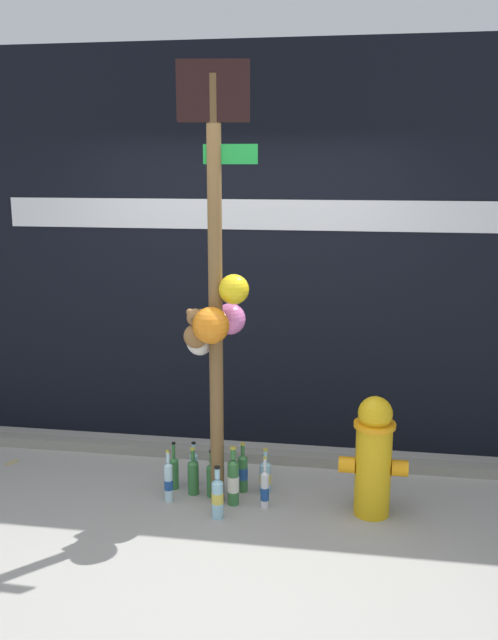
# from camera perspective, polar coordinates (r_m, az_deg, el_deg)

# --- Properties ---
(ground_plane) EXTENTS (14.00, 14.00, 0.00)m
(ground_plane) POSITION_cam_1_polar(r_m,az_deg,el_deg) (4.53, -3.38, -17.26)
(ground_plane) COLOR #9E9B93
(building_wall) EXTENTS (10.00, 0.21, 3.16)m
(building_wall) POSITION_cam_1_polar(r_m,az_deg,el_deg) (5.56, 0.02, 5.68)
(building_wall) COLOR black
(building_wall) RESTS_ON ground_plane
(curb_strip) EXTENTS (8.00, 0.12, 0.08)m
(curb_strip) POSITION_cam_1_polar(r_m,az_deg,el_deg) (5.53, -0.77, -10.99)
(curb_strip) COLOR gray
(curb_strip) RESTS_ON ground_plane
(memorial_post) EXTENTS (0.49, 0.45, 2.87)m
(memorial_post) POSITION_cam_1_polar(r_m,az_deg,el_deg) (4.43, -2.82, 3.32)
(memorial_post) COLOR brown
(memorial_post) RESTS_ON ground_plane
(fire_hydrant) EXTENTS (0.45, 0.27, 0.81)m
(fire_hydrant) POSITION_cam_1_polar(r_m,az_deg,el_deg) (4.67, 10.17, -10.89)
(fire_hydrant) COLOR gold
(fire_hydrant) RESTS_ON ground_plane
(bottle_0) EXTENTS (0.06, 0.06, 0.35)m
(bottle_0) POSITION_cam_1_polar(r_m,az_deg,el_deg) (5.07, -6.15, -12.21)
(bottle_0) COLOR #337038
(bottle_0) RESTS_ON ground_plane
(bottle_1) EXTENTS (0.08, 0.08, 0.36)m
(bottle_1) POSITION_cam_1_polar(r_m,az_deg,el_deg) (4.66, -2.59, -14.26)
(bottle_1) COLOR #93CCE0
(bottle_1) RESTS_ON ground_plane
(bottle_2) EXTENTS (0.08, 0.08, 0.41)m
(bottle_2) POSITION_cam_1_polar(r_m,az_deg,el_deg) (4.82, -1.29, -13.04)
(bottle_2) COLOR #337038
(bottle_2) RESTS_ON ground_plane
(bottle_3) EXTENTS (0.06, 0.06, 0.37)m
(bottle_3) POSITION_cam_1_polar(r_m,az_deg,el_deg) (4.90, -6.61, -13.00)
(bottle_3) COLOR #B2DBEA
(bottle_3) RESTS_ON ground_plane
(bottle_4) EXTENTS (0.08, 0.08, 0.34)m
(bottle_4) POSITION_cam_1_polar(r_m,az_deg,el_deg) (4.98, -4.59, -12.58)
(bottle_4) COLOR #337038
(bottle_4) RESTS_ON ground_plane
(bottle_5) EXTENTS (0.08, 0.08, 0.34)m
(bottle_5) POSITION_cam_1_polar(r_m,az_deg,el_deg) (4.95, -3.05, -12.78)
(bottle_5) COLOR #337038
(bottle_5) RESTS_ON ground_plane
(bottle_6) EXTENTS (0.07, 0.07, 0.36)m
(bottle_6) POSITION_cam_1_polar(r_m,az_deg,el_deg) (5.00, -0.52, -12.34)
(bottle_6) COLOR #337038
(bottle_6) RESTS_ON ground_plane
(bottle_7) EXTENTS (0.08, 0.08, 0.32)m
(bottle_7) POSITION_cam_1_polar(r_m,az_deg,el_deg) (5.00, 1.34, -12.65)
(bottle_7) COLOR #93CCE0
(bottle_7) RESTS_ON ground_plane
(bottle_8) EXTENTS (0.06, 0.06, 0.32)m
(bottle_8) POSITION_cam_1_polar(r_m,az_deg,el_deg) (5.11, -4.53, -11.92)
(bottle_8) COLOR #93CCE0
(bottle_8) RESTS_ON ground_plane
(bottle_9) EXTENTS (0.06, 0.06, 0.36)m
(bottle_9) POSITION_cam_1_polar(r_m,az_deg,el_deg) (4.79, 1.30, -13.70)
(bottle_9) COLOR silver
(bottle_9) RESTS_ON ground_plane
(litter_0) EXTENTS (0.14, 0.13, 0.01)m
(litter_0) POSITION_cam_1_polar(r_m,az_deg,el_deg) (5.38, 10.70, -12.37)
(litter_0) COLOR silver
(litter_0) RESTS_ON ground_plane
(litter_1) EXTENTS (0.09, 0.12, 0.01)m
(litter_1) POSITION_cam_1_polar(r_m,az_deg,el_deg) (5.79, -18.85, -10.98)
(litter_1) COLOR tan
(litter_1) RESTS_ON ground_plane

